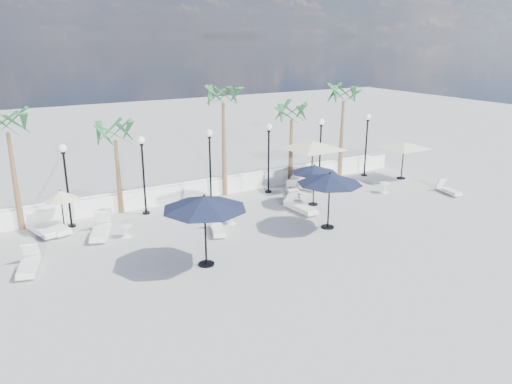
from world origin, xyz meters
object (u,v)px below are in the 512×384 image
parasol_navy_right (314,169)px  parasol_cream_small (61,196)px  lounger_6 (303,185)px  lounger_0 (29,265)px  lounger_5 (217,228)px  lounger_1 (42,228)px  parasol_cream_sq_b (404,142)px  lounger_4 (300,207)px  lounger_8 (449,190)px  lounger_7 (294,192)px  lounger_3 (101,230)px  parasol_navy_mid (330,179)px  parasol_cream_sq_a (313,142)px  lounger_2 (55,226)px  parasol_navy_left (204,203)px

parasol_navy_right → parasol_cream_small: bearing=167.6°
lounger_6 → parasol_navy_right: bearing=-137.3°
lounger_0 → lounger_5: 7.67m
lounger_1 → parasol_cream_sq_b: bearing=-18.5°
lounger_4 → lounger_6: lounger_4 is taller
lounger_0 → lounger_8: bearing=11.0°
lounger_7 → parasol_cream_small: size_ratio=1.00×
lounger_3 → parasol_cream_small: parasol_cream_small is taller
lounger_1 → parasol_navy_mid: parasol_navy_mid is taller
lounger_1 → parasol_cream_small: bearing=-22.0°
lounger_5 → parasol_cream_sq_a: size_ratio=0.31×
lounger_2 → parasol_navy_left: (4.43, -6.43, 2.22)m
lounger_4 → lounger_6: size_ratio=1.06×
lounger_0 → lounger_1: (0.97, 3.61, 0.02)m
lounger_7 → parasol_cream_small: parasol_cream_small is taller
lounger_5 → lounger_8: 13.61m
parasol_cream_sq_a → lounger_5: bearing=-154.6°
lounger_6 → lounger_5: bearing=-176.3°
lounger_4 → lounger_3: bearing=165.5°
lounger_2 → parasol_navy_right: parasol_navy_right is taller
lounger_3 → parasol_navy_right: (10.50, -1.17, 1.62)m
lounger_0 → lounger_5: lounger_0 is taller
lounger_6 → parasol_navy_right: 3.21m
lounger_4 → parasol_cream_sq_b: bearing=8.2°
lounger_3 → lounger_6: bearing=27.3°
lounger_0 → parasol_cream_sq_a: bearing=27.5°
lounger_4 → lounger_8: lounger_4 is taller
lounger_1 → parasol_cream_small: (0.89, -0.12, 1.39)m
parasol_navy_left → lounger_8: bearing=5.8°
parasol_cream_small → lounger_5: bearing=-31.8°
lounger_3 → parasol_cream_small: bearing=152.6°
lounger_2 → parasol_cream_sq_a: size_ratio=0.38×
lounger_2 → parasol_navy_left: 8.12m
lounger_8 → lounger_5: bearing=-175.6°
lounger_0 → lounger_1: bearing=89.4°
parasol_navy_mid → parasol_cream_sq_a: (3.19, 5.64, 0.33)m
lounger_1 → lounger_6: (13.80, -0.19, -0.03)m
lounger_7 → lounger_0: bearing=-146.4°
lounger_1 → parasol_navy_left: bearing=-67.2°
lounger_5 → parasol_navy_mid: size_ratio=0.61×
lounger_4 → lounger_5: size_ratio=1.18×
lounger_8 → parasol_cream_small: size_ratio=0.89×
lounger_8 → parasol_navy_right: parasol_navy_right is taller
lounger_3 → lounger_5: (4.54, -2.19, -0.05)m
parasol_cream_sq_b → parasol_cream_sq_a: bearing=166.9°
lounger_1 → parasol_cream_sq_a: 14.68m
lounger_1 → parasol_cream_sq_a: bearing=-14.7°
lounger_8 → parasol_cream_sq_b: parasol_cream_sq_b is taller
lounger_0 → lounger_7: (13.61, 2.66, -0.01)m
lounger_3 → lounger_4: 9.47m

